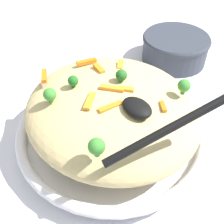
{
  "coord_description": "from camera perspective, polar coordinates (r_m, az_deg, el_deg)",
  "views": [
    {
      "loc": [
        -0.3,
        0.24,
        0.44
      ],
      "look_at": [
        0.0,
        0.0,
        0.08
      ],
      "focal_mm": 44.85,
      "sensor_mm": 36.0,
      "label": 1
    }
  ],
  "objects": [
    {
      "name": "ground_plane",
      "position": [
        0.58,
        -0.0,
        -5.78
      ],
      "size": [
        2.4,
        2.4,
        0.0
      ],
      "primitive_type": "plane",
      "color": "silver"
    },
    {
      "name": "serving_bowl",
      "position": [
        0.56,
        -0.0,
        -4.11
      ],
      "size": [
        0.37,
        0.37,
        0.05
      ],
      "color": "silver",
      "rests_on": "ground_plane"
    },
    {
      "name": "pasta_mound",
      "position": [
        0.52,
        -0.0,
        0.5
      ],
      "size": [
        0.33,
        0.31,
        0.09
      ],
      "primitive_type": "ellipsoid",
      "color": "#D1BA7A",
      "rests_on": "serving_bowl"
    },
    {
      "name": "carrot_piece_0",
      "position": [
        0.47,
        -4.88,
        2.55
      ],
      "size": [
        0.03,
        0.04,
        0.01
      ],
      "primitive_type": "cube",
      "rotation": [
        0.0,
        0.0,
        5.39
      ],
      "color": "orange",
      "rests_on": "pasta_mound"
    },
    {
      "name": "carrot_piece_1",
      "position": [
        0.49,
        -0.54,
        4.91
      ],
      "size": [
        0.04,
        0.03,
        0.01
      ],
      "primitive_type": "cube",
      "rotation": [
        0.0,
        0.0,
        0.67
      ],
      "color": "orange",
      "rests_on": "pasta_mound"
    },
    {
      "name": "carrot_piece_2",
      "position": [
        0.49,
        2.88,
        4.59
      ],
      "size": [
        0.03,
        0.03,
        0.01
      ],
      "primitive_type": "cube",
      "rotation": [
        0.0,
        0.0,
        3.87
      ],
      "color": "orange",
      "rests_on": "pasta_mound"
    },
    {
      "name": "carrot_piece_3",
      "position": [
        0.56,
        1.72,
        9.61
      ],
      "size": [
        0.03,
        0.03,
        0.01
      ],
      "primitive_type": "cube",
      "rotation": [
        0.0,
        0.0,
        5.49
      ],
      "color": "orange",
      "rests_on": "pasta_mound"
    },
    {
      "name": "carrot_piece_4",
      "position": [
        0.57,
        -5.23,
        10.17
      ],
      "size": [
        0.02,
        0.04,
        0.01
      ],
      "primitive_type": "cube",
      "rotation": [
        0.0,
        0.0,
        1.3
      ],
      "color": "orange",
      "rests_on": "pasta_mound"
    },
    {
      "name": "carrot_piece_5",
      "position": [
        0.54,
        -2.7,
        8.85
      ],
      "size": [
        0.03,
        0.02,
        0.01
      ],
      "primitive_type": "cube",
      "rotation": [
        0.0,
        0.0,
        6.13
      ],
      "color": "orange",
      "rests_on": "pasta_mound"
    },
    {
      "name": "carrot_piece_6",
      "position": [
        0.54,
        -13.68,
        7.19
      ],
      "size": [
        0.04,
        0.03,
        0.01
      ],
      "primitive_type": "cube",
      "rotation": [
        0.0,
        0.0,
        2.63
      ],
      "color": "orange",
      "rests_on": "pasta_mound"
    },
    {
      "name": "carrot_piece_7",
      "position": [
        0.46,
        -0.26,
        1.06
      ],
      "size": [
        0.02,
        0.04,
        0.01
      ],
      "primitive_type": "cube",
      "rotation": [
        0.0,
        0.0,
        4.56
      ],
      "color": "orange",
      "rests_on": "pasta_mound"
    },
    {
      "name": "carrot_piece_8",
      "position": [
        0.47,
        10.36,
        1.13
      ],
      "size": [
        0.02,
        0.02,
        0.01
      ],
      "primitive_type": "cube",
      "rotation": [
        0.0,
        0.0,
        2.58
      ],
      "color": "orange",
      "rests_on": "pasta_mound"
    },
    {
      "name": "broccoli_floret_0",
      "position": [
        0.48,
        -12.57,
        3.47
      ],
      "size": [
        0.02,
        0.02,
        0.03
      ],
      "color": "#377928",
      "rests_on": "pasta_mound"
    },
    {
      "name": "broccoli_floret_1",
      "position": [
        0.5,
        14.47,
        5.18
      ],
      "size": [
        0.02,
        0.02,
        0.03
      ],
      "color": "#377928",
      "rests_on": "pasta_mound"
    },
    {
      "name": "broccoli_floret_2",
      "position": [
        0.5,
        -7.93,
        6.28
      ],
      "size": [
        0.02,
        0.02,
        0.02
      ],
      "color": "#205B1C",
      "rests_on": "pasta_mound"
    },
    {
      "name": "broccoli_floret_3",
      "position": [
        0.5,
        1.92,
        7.46
      ],
      "size": [
        0.02,
        0.02,
        0.03
      ],
      "color": "#205B1C",
      "rests_on": "pasta_mound"
    },
    {
      "name": "broccoli_floret_4",
      "position": [
        0.38,
        -3.16,
        -7.07
      ],
      "size": [
        0.02,
        0.02,
        0.03
      ],
      "color": "#377928",
      "rests_on": "pasta_mound"
    },
    {
      "name": "serving_spoon",
      "position": [
        0.42,
        7.63,
        -0.51
      ],
      "size": [
        0.15,
        0.18,
        0.08
      ],
      "color": "black",
      "rests_on": "pasta_mound"
    },
    {
      "name": "companion_bowl",
      "position": [
        0.81,
        12.75,
        12.81
      ],
      "size": [
        0.18,
        0.18,
        0.07
      ],
      "color": "#333842",
      "rests_on": "ground_plane"
    }
  ]
}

